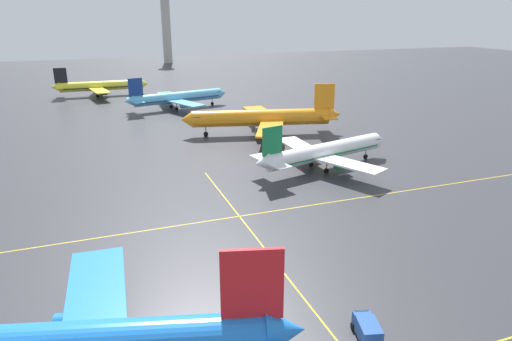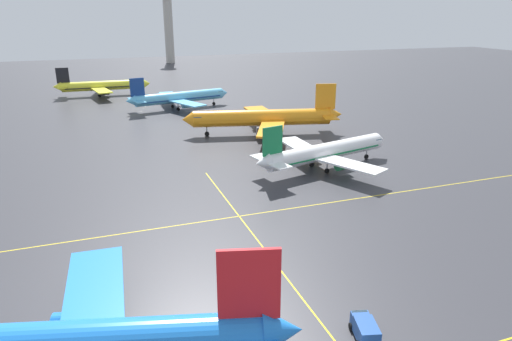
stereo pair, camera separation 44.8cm
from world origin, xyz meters
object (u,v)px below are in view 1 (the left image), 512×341
at_px(airliner_far_left_stand, 177,98).
at_px(control_tower, 166,20).
at_px(airliner_second_row, 324,152).
at_px(airliner_far_right_stand, 100,86).
at_px(airliner_third_row, 263,118).
at_px(service_truck_red_van, 367,328).

xyz_separation_m(airliner_far_left_stand, control_tower, (21.35, 139.37, 21.09)).
distance_m(airliner_second_row, control_tower, 209.93).
bearing_deg(airliner_far_right_stand, airliner_far_left_stand, -56.76).
bearing_deg(airliner_far_left_stand, airliner_far_right_stand, 123.24).
bearing_deg(airliner_far_right_stand, control_tower, 67.55).
distance_m(airliner_far_left_stand, airliner_far_right_stand, 40.55).
xyz_separation_m(airliner_third_row, service_truck_red_van, (-18.49, -76.38, -3.19)).
distance_m(airliner_third_row, control_tower, 180.64).
distance_m(airliner_far_right_stand, control_tower, 116.04).
xyz_separation_m(airliner_far_left_stand, service_truck_red_van, (-4.14, -116.36, -2.53)).
distance_m(airliner_far_right_stand, service_truck_red_van, 151.38).
height_order(airliner_third_row, control_tower, control_tower).
bearing_deg(airliner_third_row, airliner_second_row, -86.53).
relative_size(airliner_far_right_stand, service_truck_red_van, 7.79).
height_order(airliner_far_left_stand, airliner_far_right_stand, airliner_far_left_stand).
xyz_separation_m(airliner_second_row, service_truck_red_van, (-20.28, -46.94, -2.40)).
relative_size(airliner_second_row, airliner_third_row, 0.82).
distance_m(airliner_third_row, service_truck_red_van, 78.66).
relative_size(airliner_second_row, control_tower, 0.77).
relative_size(airliner_third_row, service_truck_red_van, 9.18).
xyz_separation_m(airliner_far_left_stand, airliner_far_right_stand, (-22.23, 33.92, -0.03)).
bearing_deg(service_truck_red_van, airliner_far_left_stand, 87.96).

